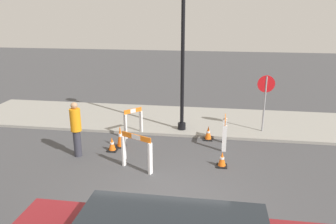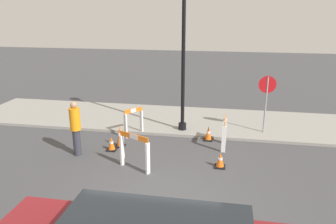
% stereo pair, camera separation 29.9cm
% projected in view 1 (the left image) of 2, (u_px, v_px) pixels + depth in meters
% --- Properties ---
extents(ground_plane, '(60.00, 60.00, 0.00)m').
position_uv_depth(ground_plane, '(168.00, 212.00, 7.28)').
color(ground_plane, '#424244').
extents(sidewalk_slab, '(18.00, 3.47, 0.10)m').
position_uv_depth(sidewalk_slab, '(191.00, 120.00, 13.15)').
color(sidewalk_slab, gray).
rests_on(sidewalk_slab, ground_plane).
extents(streetlamp_post, '(0.44, 0.44, 5.80)m').
position_uv_depth(streetlamp_post, '(183.00, 26.00, 10.94)').
color(streetlamp_post, black).
rests_on(streetlamp_post, sidewalk_slab).
extents(stop_sign, '(0.60, 0.06, 2.04)m').
position_uv_depth(stop_sign, '(265.00, 94.00, 11.46)').
color(stop_sign, gray).
rests_on(stop_sign, sidewalk_slab).
extents(barricade_0, '(0.96, 0.54, 1.06)m').
position_uv_depth(barricade_0, '(137.00, 150.00, 9.04)').
color(barricade_0, white).
rests_on(barricade_0, ground_plane).
extents(barricade_1, '(0.15, 0.79, 1.02)m').
position_uv_depth(barricade_1, '(225.00, 131.00, 10.57)').
color(barricade_1, white).
rests_on(barricade_1, ground_plane).
extents(barricade_2, '(0.58, 0.61, 1.02)m').
position_uv_depth(barricade_2, '(133.00, 122.00, 11.49)').
color(barricade_2, white).
rests_on(barricade_2, ground_plane).
extents(traffic_cone_0, '(0.30, 0.30, 0.45)m').
position_uv_depth(traffic_cone_0, '(222.00, 160.00, 9.33)').
color(traffic_cone_0, black).
rests_on(traffic_cone_0, ground_plane).
extents(traffic_cone_1, '(0.30, 0.30, 0.45)m').
position_uv_depth(traffic_cone_1, '(112.00, 145.00, 10.37)').
color(traffic_cone_1, black).
rests_on(traffic_cone_1, ground_plane).
extents(traffic_cone_2, '(0.30, 0.30, 0.50)m').
position_uv_depth(traffic_cone_2, '(208.00, 133.00, 11.26)').
color(traffic_cone_2, black).
rests_on(traffic_cone_2, ground_plane).
extents(traffic_cone_3, '(0.30, 0.30, 0.73)m').
position_uv_depth(traffic_cone_3, '(120.00, 137.00, 10.63)').
color(traffic_cone_3, black).
rests_on(traffic_cone_3, ground_plane).
extents(person_worker, '(0.43, 0.43, 1.71)m').
position_uv_depth(person_worker, '(76.00, 128.00, 9.81)').
color(person_worker, '#33333D').
rests_on(person_worker, ground_plane).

